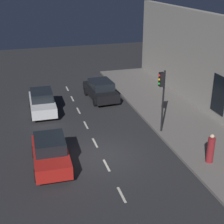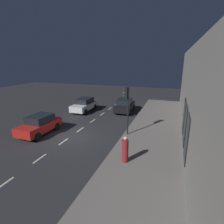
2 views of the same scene
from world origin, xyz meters
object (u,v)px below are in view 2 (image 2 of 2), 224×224
(parked_car_1, at_px, (40,125))
(parked_car_3, at_px, (125,105))
(pedestrian_0, at_px, (125,150))
(traffic_light, at_px, (127,100))
(parked_car_2, at_px, (84,105))

(parked_car_1, bearing_deg, parked_car_3, -117.82)
(pedestrian_0, bearing_deg, parked_car_3, 21.10)
(traffic_light, relative_size, parked_car_3, 0.94)
(traffic_light, height_order, parked_car_2, traffic_light)
(traffic_light, relative_size, pedestrian_0, 2.44)
(parked_car_3, bearing_deg, parked_car_2, -167.20)
(parked_car_1, distance_m, parked_car_2, 7.51)
(parked_car_2, bearing_deg, parked_car_3, -163.01)
(parked_car_3, bearing_deg, parked_car_1, -122.61)
(traffic_light, relative_size, parked_car_2, 0.96)
(traffic_light, height_order, parked_car_3, traffic_light)
(traffic_light, distance_m, parked_car_3, 7.54)
(parked_car_2, relative_size, parked_car_3, 0.98)
(parked_car_2, bearing_deg, traffic_light, 141.16)
(parked_car_2, distance_m, parked_car_3, 4.89)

